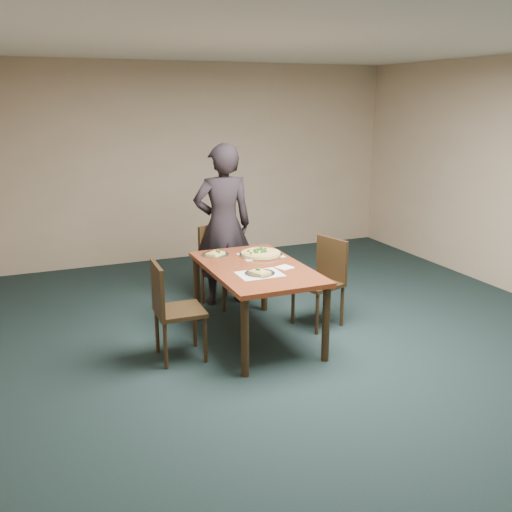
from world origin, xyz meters
name	(u,v)px	position (x,y,z in m)	size (l,w,h in m)	color
ground	(334,364)	(0.00, 0.00, 0.00)	(8.00, 8.00, 0.00)	black
room_shell	(342,170)	(0.00, 0.00, 1.74)	(8.00, 8.00, 8.00)	tan
dining_table	(256,275)	(-0.42, 0.79, 0.66)	(0.90, 1.50, 0.75)	#5E2412
chair_far	(220,259)	(-0.40, 1.93, 0.52)	(0.55, 0.55, 0.91)	black
chair_left	(171,305)	(-1.30, 0.67, 0.52)	(0.43, 0.43, 0.91)	black
chair_right	(324,276)	(0.38, 0.90, 0.52)	(0.52, 0.52, 0.91)	black
diner	(223,225)	(-0.36, 1.91, 0.92)	(0.67, 0.44, 1.83)	black
placemat_main	(261,255)	(-0.23, 1.13, 0.75)	(0.42, 0.32, 0.00)	white
placemat_near	(260,274)	(-0.49, 0.54, 0.75)	(0.40, 0.30, 0.00)	white
pizza_pan	(261,253)	(-0.23, 1.13, 0.77)	(0.44, 0.44, 0.07)	silver
slice_plate_near	(260,273)	(-0.49, 0.54, 0.76)	(0.28, 0.28, 0.06)	silver
slice_plate_far	(216,254)	(-0.65, 1.32, 0.76)	(0.28, 0.28, 0.06)	silver
napkin	(285,267)	(-0.19, 0.64, 0.75)	(0.14, 0.14, 0.01)	white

